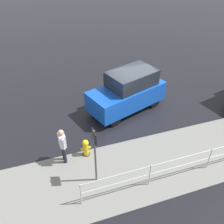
% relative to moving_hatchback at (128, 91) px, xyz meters
% --- Properties ---
extents(ground_plane, '(60.00, 60.00, 0.00)m').
position_rel_moving_hatchback_xyz_m(ground_plane, '(-0.55, -0.21, -1.03)').
color(ground_plane, black).
extents(kerb_strip, '(24.00, 3.20, 0.04)m').
position_rel_moving_hatchback_xyz_m(kerb_strip, '(-0.55, 3.99, -1.01)').
color(kerb_strip, slate).
rests_on(kerb_strip, ground).
extents(moving_hatchback, '(4.24, 2.85, 2.06)m').
position_rel_moving_hatchback_xyz_m(moving_hatchback, '(0.00, 0.00, 0.00)').
color(moving_hatchback, blue).
rests_on(moving_hatchback, ground).
extents(fire_hydrant, '(0.42, 0.31, 0.80)m').
position_rel_moving_hatchback_xyz_m(fire_hydrant, '(2.83, 2.62, -0.63)').
color(fire_hydrant, gold).
rests_on(fire_hydrant, ground).
extents(pedestrian, '(0.27, 0.57, 1.62)m').
position_rel_moving_hatchback_xyz_m(pedestrian, '(3.72, 2.68, -0.07)').
color(pedestrian, silver).
rests_on(pedestrian, ground).
extents(metal_railing, '(9.92, 0.04, 1.05)m').
position_rel_moving_hatchback_xyz_m(metal_railing, '(-1.42, 4.80, -0.29)').
color(metal_railing, '#B7BABF').
rests_on(metal_railing, ground).
extents(sign_post, '(0.07, 0.44, 2.40)m').
position_rel_moving_hatchback_xyz_m(sign_post, '(2.78, 4.00, 0.55)').
color(sign_post, '#4C4C51').
rests_on(sign_post, ground).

